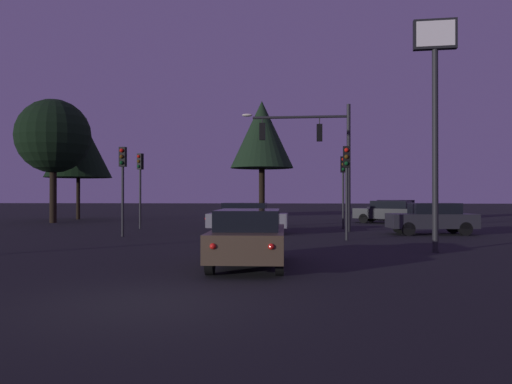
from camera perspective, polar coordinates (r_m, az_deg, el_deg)
name	(u,v)px	position (r m, az deg, el deg)	size (l,w,h in m)	color
ground_plane	(250,224)	(33.61, -0.68, -3.59)	(168.00, 168.00, 0.00)	black
traffic_signal_mast_arm	(318,146)	(27.28, 6.85, 5.10)	(5.68, 0.54, 6.63)	#232326
traffic_light_corner_left	(140,175)	(29.80, -12.67, 1.80)	(0.37, 0.39, 4.24)	#232326
traffic_light_corner_right	(347,173)	(22.04, 9.97, 2.04)	(0.33, 0.37, 3.96)	#232326
traffic_light_median	(123,173)	(24.43, -14.50, 2.05)	(0.32, 0.36, 4.11)	#232326
traffic_light_far_side	(343,177)	(29.45, 9.60, 1.60)	(0.31, 0.36, 4.08)	#232326
car_nearside_lane	(249,237)	(13.78, -0.79, -4.95)	(1.91, 4.62, 1.52)	#473828
car_crossing_left	(247,218)	(25.47, -1.00, -2.84)	(4.03, 1.84, 1.52)	gray
car_crossing_right	(432,218)	(26.34, 18.85, -2.74)	(4.23, 1.98, 1.52)	#232328
car_far_lane	(397,209)	(41.48, 15.26, -1.85)	(4.76, 3.98, 1.52)	#232328
car_parked_lot	(389,211)	(36.02, 14.48, -2.09)	(4.80, 3.61, 1.52)	black
store_sign_illuminated	(435,83)	(18.55, 19.15, 11.24)	(1.42, 0.40, 7.76)	#232326
tree_behind_sign	(53,136)	(38.17, -21.46, 5.73)	(5.04, 5.04, 8.47)	black
tree_left_far	(262,135)	(31.04, 0.65, 6.31)	(3.77, 3.77, 7.54)	black
tree_center_horizon	(78,144)	(42.93, -19.01, 4.99)	(5.16, 5.16, 8.50)	black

